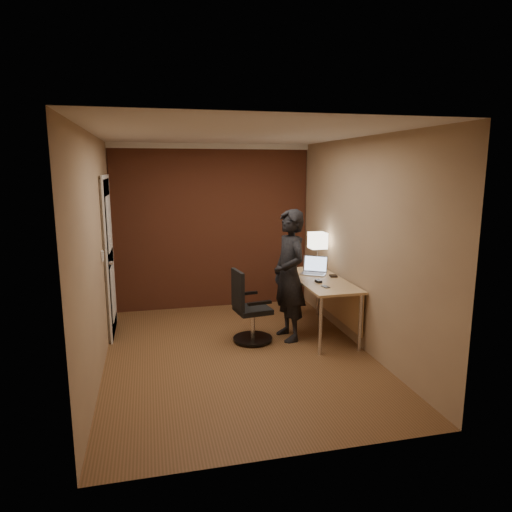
% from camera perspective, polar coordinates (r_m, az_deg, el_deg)
% --- Properties ---
extents(room, '(4.00, 4.00, 4.00)m').
position_cam_1_polar(room, '(6.57, -7.31, 4.09)').
color(room, brown).
rests_on(room, ground).
extents(desk, '(0.60, 1.50, 0.73)m').
position_cam_1_polar(desk, '(6.03, 8.62, -3.98)').
color(desk, '#D9AF7D').
rests_on(desk, ground).
extents(desk_lamp, '(0.22, 0.22, 0.54)m').
position_cam_1_polar(desk_lamp, '(6.38, 7.71, 1.87)').
color(desk_lamp, silver).
rests_on(desk_lamp, desk).
extents(laptop, '(0.42, 0.39, 0.23)m').
position_cam_1_polar(laptop, '(6.25, 7.30, -1.60)').
color(laptop, silver).
rests_on(laptop, desk).
extents(mouse, '(0.07, 0.10, 0.03)m').
position_cam_1_polar(mouse, '(5.78, 7.81, -3.14)').
color(mouse, black).
rests_on(mouse, desk).
extents(phone, '(0.08, 0.12, 0.01)m').
position_cam_1_polar(phone, '(5.57, 8.69, -3.81)').
color(phone, black).
rests_on(phone, desk).
extents(wallet, '(0.11, 0.12, 0.02)m').
position_cam_1_polar(wallet, '(6.11, 9.64, -2.47)').
color(wallet, black).
rests_on(wallet, desk).
extents(office_chair, '(0.49, 0.54, 0.90)m').
position_cam_1_polar(office_chair, '(5.69, -0.96, -6.91)').
color(office_chair, black).
rests_on(office_chair, ground).
extents(person, '(0.48, 0.65, 1.65)m').
position_cam_1_polar(person, '(5.71, 4.18, -2.43)').
color(person, black).
rests_on(person, ground).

